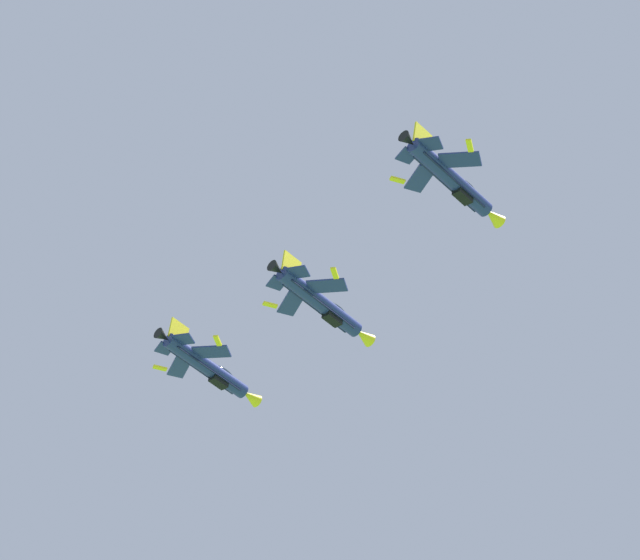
{
  "coord_description": "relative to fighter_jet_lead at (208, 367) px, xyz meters",
  "views": [
    {
      "loc": [
        -0.55,
        -4.0,
        1.75
      ],
      "look_at": [
        21.72,
        108.22,
        113.88
      ],
      "focal_mm": 83.47,
      "sensor_mm": 36.0,
      "label": 1
    }
  ],
  "objects": [
    {
      "name": "fighter_jet_lead",
      "position": [
        0.0,
        0.0,
        0.0
      ],
      "size": [
        13.6,
        11.9,
        4.39
      ],
      "rotation": [
        0.0,
        0.15,
        5.36
      ],
      "color": "navy"
    },
    {
      "name": "fighter_jet_left_wing",
      "position": [
        10.44,
        -13.35,
        -0.52
      ],
      "size": [
        13.6,
        11.9,
        4.39
      ],
      "rotation": [
        0.0,
        0.14,
        5.36
      ],
      "color": "navy"
    },
    {
      "name": "fighter_jet_right_wing",
      "position": [
        20.77,
        -30.15,
        3.3
      ],
      "size": [
        13.6,
        11.87,
        4.38
      ],
      "rotation": [
        0.0,
        0.19,
        5.36
      ],
      "color": "navy"
    }
  ]
}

